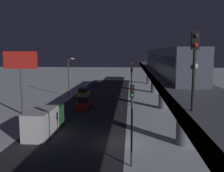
{
  "coord_description": "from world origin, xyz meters",
  "views": [
    {
      "loc": [
        -1.35,
        23.74,
        8.86
      ],
      "look_at": [
        2.32,
        -24.87,
        2.22
      ],
      "focal_mm": 40.45,
      "sensor_mm": 36.0,
      "label": 1
    }
  ],
  "objects": [
    {
      "name": "elevated_railway",
      "position": [
        -6.32,
        -0.0,
        5.07
      ],
      "size": [
        5.0,
        109.39,
        5.86
      ],
      "color": "slate",
      "rests_on": "ground_plane"
    },
    {
      "name": "commercial_billboard",
      "position": [
        14.01,
        -10.37,
        6.83
      ],
      "size": [
        4.8,
        0.36,
        8.9
      ],
      "color": "#4C4C51",
      "rests_on": "ground_plane"
    },
    {
      "name": "traffic_light_far",
      "position": [
        -1.45,
        -40.09,
        4.2
      ],
      "size": [
        0.32,
        0.44,
        6.4
      ],
      "color": "#2D2D2D",
      "rests_on": "ground_plane"
    },
    {
      "name": "sedan_yellow",
      "position": [
        7.85,
        -24.16,
        0.8
      ],
      "size": [
        1.8,
        4.76,
        1.97
      ],
      "color": "gold",
      "rests_on": "ground_plane"
    },
    {
      "name": "street_lamp_far",
      "position": [
        10.72,
        -25.0,
        4.81
      ],
      "size": [
        1.35,
        0.44,
        7.65
      ],
      "color": "#38383D",
      "rests_on": "ground_plane"
    },
    {
      "name": "avenue_asphalt",
      "position": [
        4.65,
        0.0,
        0.0
      ],
      "size": [
        11.0,
        109.39,
        0.01
      ],
      "primitive_type": "cube",
      "color": "#28282D",
      "rests_on": "ground_plane"
    },
    {
      "name": "box_truck",
      "position": [
        8.05,
        -2.39,
        1.35
      ],
      "size": [
        2.4,
        7.4,
        2.8
      ],
      "color": "#2D6038",
      "rests_on": "ground_plane"
    },
    {
      "name": "rail_signal",
      "position": [
        -4.49,
        10.89,
        8.59
      ],
      "size": [
        0.36,
        0.41,
        4.0
      ],
      "color": "black",
      "rests_on": "elevated_railway"
    },
    {
      "name": "subway_train",
      "position": [
        -6.42,
        -15.06,
        7.64
      ],
      "size": [
        2.94,
        36.87,
        3.4
      ],
      "color": "#4C5160",
      "rests_on": "elevated_railway"
    },
    {
      "name": "traffic_light_near",
      "position": [
        -1.45,
        5.08,
        4.2
      ],
      "size": [
        0.32,
        0.44,
        6.4
      ],
      "color": "#2D2D2D",
      "rests_on": "ground_plane"
    },
    {
      "name": "traffic_light_mid",
      "position": [
        -1.45,
        -17.51,
        4.2
      ],
      "size": [
        0.32,
        0.44,
        6.4
      ],
      "color": "#2D2D2D",
      "rests_on": "ground_plane"
    },
    {
      "name": "sedan_red",
      "position": [
        6.05,
        -14.76,
        0.79
      ],
      "size": [
        1.91,
        4.69,
        1.97
      ],
      "color": "#A51E1E",
      "rests_on": "ground_plane"
    },
    {
      "name": "ground_plane",
      "position": [
        0.0,
        0.0,
        0.0
      ],
      "size": [
        240.0,
        240.0,
        0.0
      ],
      "primitive_type": "plane",
      "color": "silver"
    }
  ]
}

